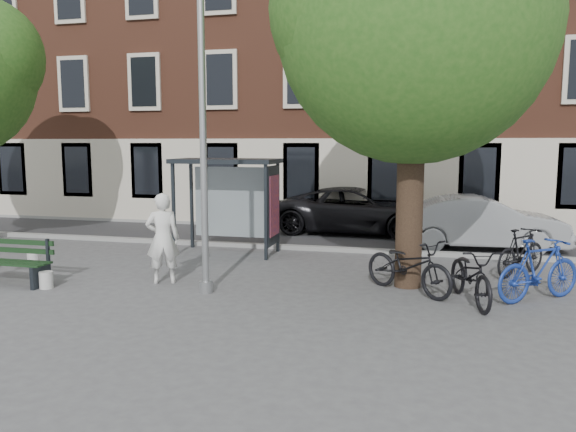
% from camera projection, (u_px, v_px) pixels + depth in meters
% --- Properties ---
extents(ground, '(90.00, 90.00, 0.00)m').
position_uv_depth(ground, '(206.00, 292.00, 11.52)').
color(ground, '#4C4C4F').
rests_on(ground, ground).
extents(road, '(40.00, 4.00, 0.01)m').
position_uv_depth(road, '(288.00, 237.00, 18.26)').
color(road, '#28282B').
rests_on(road, ground).
extents(curb_near, '(40.00, 0.25, 0.12)m').
position_uv_depth(curb_near, '(272.00, 246.00, 16.33)').
color(curb_near, gray).
rests_on(curb_near, ground).
extents(curb_far, '(40.00, 0.25, 0.12)m').
position_uv_depth(curb_far, '(301.00, 227.00, 20.17)').
color(curb_far, gray).
rests_on(curb_far, ground).
extents(building_row, '(30.00, 8.00, 14.00)m').
position_uv_depth(building_row, '(323.00, 46.00, 23.13)').
color(building_row, brown).
rests_on(building_row, ground).
extents(lamppost, '(0.28, 0.35, 6.11)m').
position_uv_depth(lamppost, '(203.00, 156.00, 11.16)').
color(lamppost, '#9EA0A3').
rests_on(lamppost, ground).
extents(tree_right, '(5.76, 5.60, 8.20)m').
position_uv_depth(tree_right, '(416.00, 13.00, 11.17)').
color(tree_right, black).
rests_on(tree_right, ground).
extents(bus_shelter, '(2.85, 1.45, 2.62)m').
position_uv_depth(bus_shelter, '(241.00, 184.00, 15.37)').
color(bus_shelter, '#1E2328').
rests_on(bus_shelter, ground).
extents(painter, '(0.85, 0.73, 1.98)m').
position_uv_depth(painter, '(163.00, 238.00, 12.18)').
color(painter, white).
rests_on(painter, ground).
extents(bench, '(1.84, 0.62, 0.95)m').
position_uv_depth(bench, '(11.00, 264.00, 12.15)').
color(bench, '#1E2328').
rests_on(bench, ground).
extents(bike_a, '(2.18, 1.93, 1.14)m').
position_uv_depth(bike_a, '(409.00, 266.00, 11.42)').
color(bike_a, black).
rests_on(bike_a, ground).
extents(bike_b, '(1.99, 1.71, 1.24)m').
position_uv_depth(bike_b, '(539.00, 270.00, 10.83)').
color(bike_b, navy).
rests_on(bike_b, ground).
extents(bike_c, '(1.28, 2.23, 1.11)m').
position_uv_depth(bike_c, '(471.00, 275.00, 10.67)').
color(bike_c, black).
rests_on(bike_c, ground).
extents(bike_d, '(1.58, 1.76, 1.11)m').
position_uv_depth(bike_d, '(521.00, 252.00, 12.93)').
color(bike_d, black).
rests_on(bike_d, ground).
extents(car_dark, '(5.70, 2.81, 1.56)m').
position_uv_depth(car_dark, '(357.00, 210.00, 19.01)').
color(car_dark, black).
rests_on(car_dark, ground).
extents(car_silver, '(4.80, 2.03, 1.54)m').
position_uv_depth(car_silver, '(481.00, 223.00, 16.09)').
color(car_silver, '#95989C').
rests_on(car_silver, ground).
extents(bucket_a, '(0.36, 0.36, 0.36)m').
position_uv_depth(bucket_a, '(33.00, 259.00, 13.92)').
color(bucket_a, silver).
rests_on(bucket_a, ground).
extents(bucket_c, '(0.34, 0.34, 0.36)m').
position_uv_depth(bucket_c, '(46.00, 280.00, 11.82)').
color(bucket_c, silver).
rests_on(bucket_c, ground).
extents(notice_sign, '(0.30, 0.10, 1.75)m').
position_uv_depth(notice_sign, '(404.00, 222.00, 12.97)').
color(notice_sign, '#9EA0A3').
rests_on(notice_sign, ground).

